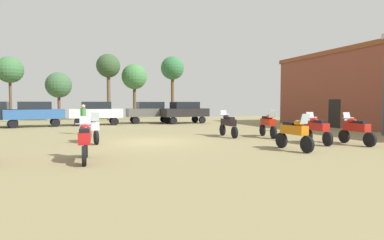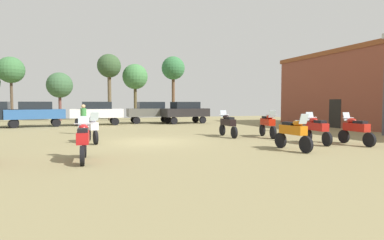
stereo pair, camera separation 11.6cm
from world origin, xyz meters
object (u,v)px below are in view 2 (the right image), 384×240
at_px(motorcycle_6, 92,128).
at_px(tree_3, 11,70).
at_px(car_1, 97,111).
at_px(tree_8, 135,77).
at_px(car_3, 185,111).
at_px(tree_4, 173,69).
at_px(tree_2, 109,67).
at_px(car_2, 35,112).
at_px(tree_6, 60,85).
at_px(motorcycle_10, 83,139).
at_px(motorcycle_5, 356,129).
at_px(person_1, 83,117).
at_px(motorcycle_1, 293,132).
at_px(motorcycle_13, 268,124).
at_px(motorcycle_8, 228,124).
at_px(motorcycle_7, 317,128).
at_px(car_5, 151,111).

distance_m(motorcycle_6, tree_3, 22.13).
xyz_separation_m(car_1, tree_8, (4.48, 7.98, 3.67)).
height_order(car_3, tree_4, tree_4).
xyz_separation_m(tree_2, tree_8, (2.90, 0.75, -0.94)).
relative_size(car_2, tree_6, 0.88).
height_order(motorcycle_10, tree_2, tree_2).
distance_m(motorcycle_5, person_1, 14.75).
bearing_deg(motorcycle_6, tree_2, -107.10).
height_order(car_1, tree_6, tree_6).
bearing_deg(motorcycle_10, motorcycle_1, 0.17).
distance_m(motorcycle_13, car_2, 18.30).
height_order(motorcycle_10, motorcycle_13, motorcycle_13).
distance_m(motorcycle_8, motorcycle_10, 9.21).
distance_m(motorcycle_1, tree_8, 25.95).
bearing_deg(car_2, motorcycle_13, -143.56).
relative_size(tree_3, tree_6, 1.27).
relative_size(motorcycle_7, car_2, 0.47).
xyz_separation_m(motorcycle_7, car_1, (-9.23, 16.17, 0.45)).
bearing_deg(tree_6, motorcycle_13, -60.39).
height_order(motorcycle_10, person_1, person_1).
relative_size(motorcycle_1, motorcycle_10, 1.00).
distance_m(motorcycle_1, car_5, 18.76).
bearing_deg(tree_2, car_2, -129.13).
height_order(motorcycle_13, car_2, car_2).
xyz_separation_m(person_1, tree_6, (-2.49, 16.27, 2.71)).
xyz_separation_m(car_1, car_3, (7.86, -0.26, 0.00)).
bearing_deg(tree_8, motorcycle_13, -78.87).
bearing_deg(motorcycle_6, motorcycle_10, 75.21).
height_order(motorcycle_1, motorcycle_7, motorcycle_1).
height_order(motorcycle_6, tree_3, tree_3).
bearing_deg(tree_3, person_1, -66.38).
bearing_deg(motorcycle_1, tree_8, -88.48).
bearing_deg(tree_4, motorcycle_10, -111.27).
bearing_deg(car_2, tree_6, -17.86).
bearing_deg(motorcycle_6, tree_8, -114.77).
relative_size(car_2, tree_4, 0.61).
distance_m(person_1, tree_4, 20.12).
height_order(motorcycle_13, car_1, car_1).
relative_size(car_1, tree_3, 0.66).
height_order(car_1, tree_3, tree_3).
distance_m(motorcycle_1, motorcycle_5, 3.77).
xyz_separation_m(motorcycle_5, car_3, (-2.81, 16.73, 0.46)).
xyz_separation_m(car_5, tree_8, (-0.42, 6.86, 3.67)).
height_order(motorcycle_7, car_1, car_1).
xyz_separation_m(car_5, tree_6, (-8.40, 7.15, 2.60)).
relative_size(motorcycle_8, motorcycle_13, 1.02).
xyz_separation_m(motorcycle_1, motorcycle_10, (-7.89, 0.25, -0.02)).
bearing_deg(motorcycle_8, tree_8, 96.78).
bearing_deg(motorcycle_7, tree_6, 125.06).
bearing_deg(tree_6, car_3, -36.93).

